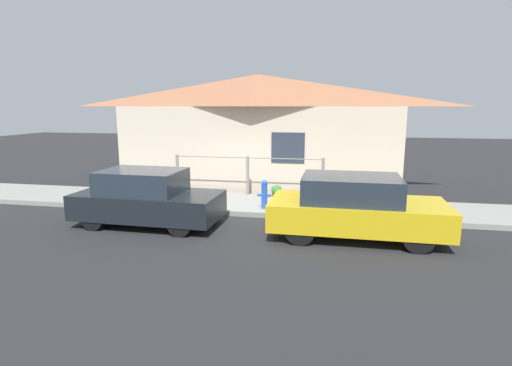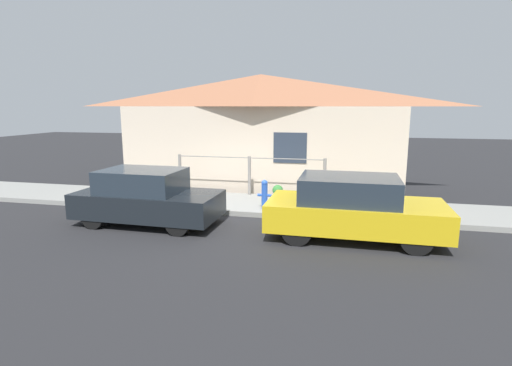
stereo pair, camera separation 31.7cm
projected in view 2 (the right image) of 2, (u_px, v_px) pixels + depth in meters
ground_plane at (231, 216)px, 11.00m from camera, size 60.00×60.00×0.00m
sidewalk at (242, 204)px, 12.08m from camera, size 24.00×2.28×0.14m
house at (260, 98)px, 13.98m from camera, size 10.17×2.23×4.08m
fence at (249, 174)px, 12.89m from camera, size 4.90×0.10×1.26m
car_left at (147, 198)px, 10.17m from camera, size 3.68×1.72×1.41m
car_right at (353, 208)px, 9.05m from camera, size 3.97×1.82×1.43m
fire_hydrant at (265, 194)px, 11.18m from camera, size 0.40×0.18×0.82m
potted_plant_near_hydrant at (278, 192)px, 12.18m from camera, size 0.33×0.33×0.48m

